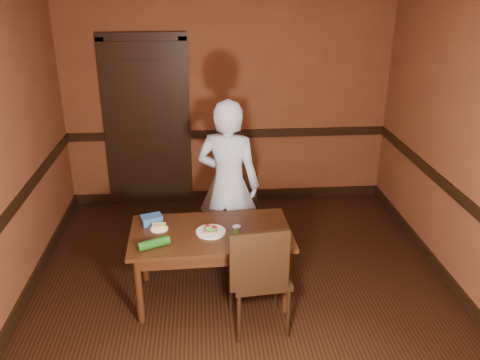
{
  "coord_description": "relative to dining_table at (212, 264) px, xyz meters",
  "views": [
    {
      "loc": [
        -0.33,
        -3.88,
        2.81
      ],
      "look_at": [
        0.0,
        0.35,
        1.05
      ],
      "focal_mm": 38.0,
      "sensor_mm": 36.0,
      "label": 1
    }
  ],
  "objects": [
    {
      "name": "floor",
      "position": [
        0.28,
        -0.1,
        -0.33
      ],
      "size": [
        4.0,
        4.5,
        0.01
      ],
      "primitive_type": "cube",
      "color": "black",
      "rests_on": "ground"
    },
    {
      "name": "wall_back",
      "position": [
        0.28,
        2.15,
        1.02
      ],
      "size": [
        4.0,
        0.02,
        2.7
      ],
      "primitive_type": "cube",
      "color": "brown",
      "rests_on": "ground"
    },
    {
      "name": "wall_front",
      "position": [
        0.28,
        -2.35,
        1.02
      ],
      "size": [
        4.0,
        0.02,
        2.7
      ],
      "primitive_type": "cube",
      "color": "brown",
      "rests_on": "ground"
    },
    {
      "name": "wall_right",
      "position": [
        2.28,
        -0.1,
        1.02
      ],
      "size": [
        0.02,
        4.5,
        2.7
      ],
      "primitive_type": "cube",
      "color": "brown",
      "rests_on": "ground"
    },
    {
      "name": "dado_back",
      "position": [
        0.28,
        2.13,
        0.57
      ],
      "size": [
        4.0,
        0.03,
        0.1
      ],
      "primitive_type": "cube",
      "color": "black",
      "rests_on": "ground"
    },
    {
      "name": "dado_left",
      "position": [
        -1.71,
        -0.1,
        0.57
      ],
      "size": [
        0.03,
        4.5,
        0.1
      ],
      "primitive_type": "cube",
      "color": "black",
      "rests_on": "ground"
    },
    {
      "name": "dado_right",
      "position": [
        2.26,
        -0.1,
        0.57
      ],
      "size": [
        0.03,
        4.5,
        0.1
      ],
      "primitive_type": "cube",
      "color": "black",
      "rests_on": "ground"
    },
    {
      "name": "baseboard_back",
      "position": [
        0.28,
        2.13,
        -0.27
      ],
      "size": [
        4.0,
        0.03,
        0.12
      ],
      "primitive_type": "cube",
      "color": "black",
      "rests_on": "ground"
    },
    {
      "name": "baseboard_left",
      "position": [
        -1.71,
        -0.1,
        -0.27
      ],
      "size": [
        0.03,
        4.5,
        0.12
      ],
      "primitive_type": "cube",
      "color": "black",
      "rests_on": "ground"
    },
    {
      "name": "baseboard_right",
      "position": [
        2.26,
        -0.1,
        -0.27
      ],
      "size": [
        0.03,
        4.5,
        0.12
      ],
      "primitive_type": "cube",
      "color": "black",
      "rests_on": "ground"
    },
    {
      "name": "door",
      "position": [
        -0.72,
        2.11,
        0.76
      ],
      "size": [
        1.05,
        0.07,
        2.2
      ],
      "color": "black",
      "rests_on": "ground"
    },
    {
      "name": "dining_table",
      "position": [
        0.0,
        0.0,
        0.0
      ],
      "size": [
        1.45,
        0.84,
        0.67
      ],
      "primitive_type": "cube",
      "rotation": [
        0.0,
        0.0,
        0.03
      ],
      "color": "#331A0C",
      "rests_on": "floor"
    },
    {
      "name": "chair_far",
      "position": [
        0.26,
        0.65,
        0.09
      ],
      "size": [
        0.51,
        0.51,
        0.85
      ],
      "primitive_type": null,
      "rotation": [
        0.0,
        0.0,
        0.35
      ],
      "color": "black",
      "rests_on": "floor"
    },
    {
      "name": "chair_near",
      "position": [
        0.38,
        -0.45,
        0.17
      ],
      "size": [
        0.51,
        0.51,
        1.0
      ],
      "primitive_type": null,
      "rotation": [
        0.0,
        0.0,
        3.24
      ],
      "color": "black",
      "rests_on": "floor"
    },
    {
      "name": "person",
      "position": [
        0.19,
        0.61,
        0.52
      ],
      "size": [
        0.72,
        0.58,
        1.71
      ],
      "primitive_type": "imported",
      "rotation": [
        0.0,
        0.0,
        2.82
      ],
      "color": "silver",
      "rests_on": "floor"
    },
    {
      "name": "sandwich_plate",
      "position": [
        -0.0,
        -0.02,
        0.35
      ],
      "size": [
        0.26,
        0.26,
        0.07
      ],
      "rotation": [
        0.0,
        0.0,
        0.14
      ],
      "color": "white",
      "rests_on": "dining_table"
    },
    {
      "name": "sauce_jar",
      "position": [
        0.22,
        -0.07,
        0.38
      ],
      "size": [
        0.07,
        0.07,
        0.08
      ],
      "rotation": [
        0.0,
        0.0,
        0.27
      ],
      "color": "#56993E",
      "rests_on": "dining_table"
    },
    {
      "name": "cheese_saucer",
      "position": [
        -0.46,
        0.08,
        0.35
      ],
      "size": [
        0.16,
        0.16,
        0.05
      ],
      "rotation": [
        0.0,
        0.0,
        -0.34
      ],
      "color": "white",
      "rests_on": "dining_table"
    },
    {
      "name": "food_tub",
      "position": [
        -0.53,
        0.2,
        0.37
      ],
      "size": [
        0.22,
        0.18,
        0.08
      ],
      "rotation": [
        0.0,
        0.0,
        0.34
      ],
      "color": "#2F63B3",
      "rests_on": "dining_table"
    },
    {
      "name": "wrapped_veg",
      "position": [
        -0.48,
        -0.24,
        0.37
      ],
      "size": [
        0.28,
        0.18,
        0.08
      ],
      "primitive_type": "cylinder",
      "rotation": [
        0.0,
        1.57,
        0.43
      ],
      "color": "#165515",
      "rests_on": "dining_table"
    }
  ]
}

